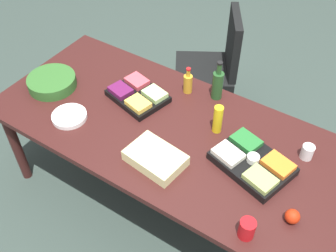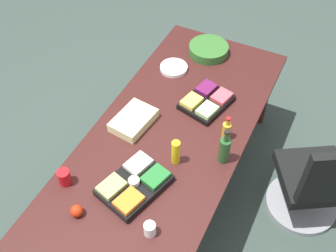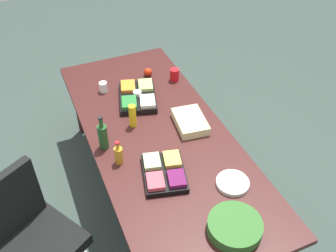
{
  "view_description": "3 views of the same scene",
  "coord_description": "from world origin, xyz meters",
  "views": [
    {
      "loc": [
        -0.85,
        1.45,
        2.5
      ],
      "look_at": [
        0.08,
        0.02,
        0.78
      ],
      "focal_mm": 42.83,
      "sensor_mm": 36.0,
      "label": 1
    },
    {
      "loc": [
        -1.69,
        -0.83,
        2.95
      ],
      "look_at": [
        0.03,
        0.01,
        0.81
      ],
      "focal_mm": 44.9,
      "sensor_mm": 36.0,
      "label": 2
    },
    {
      "loc": [
        2.02,
        -0.78,
        2.7
      ],
      "look_at": [
        -0.03,
        0.09,
        0.77
      ],
      "focal_mm": 40.82,
      "sensor_mm": 36.0,
      "label": 3
    }
  ],
  "objects": [
    {
      "name": "paper_plate_stack",
      "position": [
        0.66,
        0.27,
        0.76
      ],
      "size": [
        0.28,
        0.28,
        0.03
      ],
      "primitive_type": "cylinder",
      "rotation": [
        0.0,
        0.0,
        -0.33
      ],
      "color": "white",
      "rests_on": "conference_table"
    },
    {
      "name": "salad_bowl",
      "position": [
        0.97,
        0.09,
        0.78
      ],
      "size": [
        0.41,
        0.41,
        0.08
      ],
      "primitive_type": "cylinder",
      "rotation": [
        0.0,
        0.0,
        0.3
      ],
      "color": "#2F6327",
      "rests_on": "conference_table"
    },
    {
      "name": "conference_table",
      "position": [
        0.0,
        0.0,
        0.68
      ],
      "size": [
        2.43,
        1.03,
        0.74
      ],
      "color": "#3A1816",
      "rests_on": "ground"
    },
    {
      "name": "paper_cup",
      "position": [
        -0.7,
        -0.23,
        0.79
      ],
      "size": [
        0.08,
        0.08,
        0.09
      ],
      "primitive_type": "cylinder",
      "rotation": [
        0.0,
        0.0,
        0.17
      ],
      "color": "white",
      "rests_on": "conference_table"
    },
    {
      "name": "apple_red",
      "position": [
        -0.78,
        0.21,
        0.78
      ],
      "size": [
        0.08,
        0.08,
        0.08
      ],
      "primitive_type": "sphere",
      "rotation": [
        0.0,
        0.0,
        -0.09
      ],
      "color": "red",
      "rests_on": "conference_table"
    },
    {
      "name": "sheet_cake",
      "position": [
        0.0,
        0.27,
        0.78
      ],
      "size": [
        0.34,
        0.26,
        0.07
      ],
      "primitive_type": "cube",
      "rotation": [
        0.0,
        0.0,
        -0.13
      ],
      "color": "beige",
      "rests_on": "conference_table"
    },
    {
      "name": "wine_bottle",
      "position": [
        -0.02,
        -0.42,
        0.85
      ],
      "size": [
        0.08,
        0.08,
        0.28
      ],
      "color": "#234D23",
      "rests_on": "conference_table"
    },
    {
      "name": "office_chair",
      "position": [
        0.33,
        -1.03,
        0.36
      ],
      "size": [
        0.66,
        0.66,
        0.94
      ],
      "color": "gray",
      "rests_on": "ground"
    },
    {
      "name": "fruit_platter",
      "position": [
        0.41,
        -0.12,
        0.78
      ],
      "size": [
        0.42,
        0.36,
        0.07
      ],
      "color": "black",
      "rests_on": "conference_table"
    },
    {
      "name": "veggie_tray",
      "position": [
        -0.47,
        0.0,
        0.78
      ],
      "size": [
        0.49,
        0.41,
        0.09
      ],
      "color": "black",
      "rests_on": "conference_table"
    },
    {
      "name": "ground_plane",
      "position": [
        0.0,
        0.0,
        0.0
      ],
      "size": [
        10.0,
        10.0,
        0.0
      ],
      "primitive_type": "plane",
      "color": "#33423B"
    },
    {
      "name": "dressing_bottle",
      "position": [
        0.17,
        -0.36,
        0.82
      ],
      "size": [
        0.07,
        0.07,
        0.19
      ],
      "color": "gold",
      "rests_on": "conference_table"
    },
    {
      "name": "red_solo_cup",
      "position": [
        -0.63,
        0.41,
        0.8
      ],
      "size": [
        0.09,
        0.09,
        0.11
      ],
      "primitive_type": "cylinder",
      "rotation": [
        0.0,
        0.0,
        -0.15
      ],
      "color": "red",
      "rests_on": "conference_table"
    },
    {
      "name": "mustard_bottle",
      "position": [
        -0.17,
        -0.14,
        0.84
      ],
      "size": [
        0.06,
        0.06,
        0.19
      ],
      "primitive_type": "cylinder",
      "rotation": [
        0.0,
        0.0,
        -0.08
      ],
      "color": "yellow",
      "rests_on": "conference_table"
    }
  ]
}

